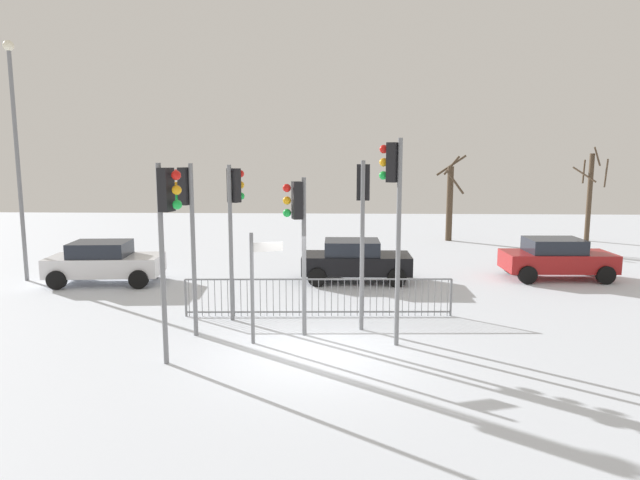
{
  "coord_description": "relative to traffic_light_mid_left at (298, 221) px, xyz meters",
  "views": [
    {
      "loc": [
        0.57,
        -12.4,
        4.51
      ],
      "look_at": [
        0.03,
        3.13,
        2.12
      ],
      "focal_mm": 31.89,
      "sensor_mm": 36.0,
      "label": 1
    }
  ],
  "objects": [
    {
      "name": "bare_tree_centre",
      "position": [
        13.8,
        15.86,
        -0.45
      ],
      "size": [
        1.86,
        1.45,
        4.81
      ],
      "color": "#473828",
      "rests_on": "ground"
    },
    {
      "name": "traffic_light_rear_right",
      "position": [
        -2.58,
        -2.04,
        0.28
      ],
      "size": [
        0.55,
        0.37,
        4.31
      ],
      "rotation": [
        0.0,
        0.0,
        4.43
      ],
      "color": "slate",
      "rests_on": "ground"
    },
    {
      "name": "car_black_near",
      "position": [
        1.56,
        6.12,
        -2.11
      ],
      "size": [
        3.81,
        1.94,
        1.47
      ],
      "rotation": [
        0.0,
        0.0,
        0.01
      ],
      "color": "black",
      "rests_on": "ground"
    },
    {
      "name": "traffic_light_foreground_left",
      "position": [
        1.6,
        0.68,
        0.29
      ],
      "size": [
        0.34,
        0.57,
        4.33
      ],
      "rotation": [
        0.0,
        0.0,
        6.18
      ],
      "color": "slate",
      "rests_on": "ground"
    },
    {
      "name": "ground_plane",
      "position": [
        0.44,
        -1.21,
        -2.88
      ],
      "size": [
        60.0,
        60.0,
        0.0
      ],
      "primitive_type": "plane",
      "color": "silver"
    },
    {
      "name": "traffic_light_foreground_right",
      "position": [
        2.25,
        -0.55,
        0.66
      ],
      "size": [
        0.51,
        0.43,
        4.84
      ],
      "rotation": [
        0.0,
        0.0,
        1.02
      ],
      "color": "slate",
      "rests_on": "ground"
    },
    {
      "name": "street_lamp",
      "position": [
        -10.14,
        5.82,
        2.04
      ],
      "size": [
        0.36,
        0.36,
        8.24
      ],
      "color": "slate",
      "rests_on": "ground"
    },
    {
      "name": "traffic_light_mid_left",
      "position": [
        0.0,
        0.0,
        0.0
      ],
      "size": [
        0.55,
        0.37,
        3.93
      ],
      "rotation": [
        0.0,
        0.0,
        1.86
      ],
      "color": "slate",
      "rests_on": "ground"
    },
    {
      "name": "direction_sign_post",
      "position": [
        -0.98,
        -0.61,
        -1.37
      ],
      "size": [
        0.76,
        0.28,
        2.67
      ],
      "rotation": [
        0.0,
        0.0,
        0.3
      ],
      "color": "slate",
      "rests_on": "ground"
    },
    {
      "name": "bare_tree_left",
      "position": [
        6.69,
        15.78,
        -0.75
      ],
      "size": [
        1.51,
        1.6,
        4.42
      ],
      "color": "#473828",
      "rests_on": "ground"
    },
    {
      "name": "traffic_light_mid_right",
      "position": [
        -2.69,
        -0.04,
        0.25
      ],
      "size": [
        0.55,
        0.37,
        4.26
      ],
      "rotation": [
        0.0,
        0.0,
        1.26
      ],
      "color": "slate",
      "rests_on": "ground"
    },
    {
      "name": "traffic_light_rear_left",
      "position": [
        -1.81,
        1.38,
        0.2
      ],
      "size": [
        0.44,
        0.49,
        4.2
      ],
      "rotation": [
        0.0,
        0.0,
        5.67
      ],
      "color": "slate",
      "rests_on": "ground"
    },
    {
      "name": "pedestrian_guard_railing",
      "position": [
        0.44,
        1.71,
        -2.33
      ],
      "size": [
        7.43,
        0.37,
        1.07
      ],
      "rotation": [
        0.0,
        0.0,
        0.04
      ],
      "color": "slate",
      "rests_on": "ground"
    },
    {
      "name": "car_white_far",
      "position": [
        -7.15,
        5.48,
        -2.11
      ],
      "size": [
        3.92,
        2.16,
        1.47
      ],
      "rotation": [
        0.0,
        0.0,
        0.07
      ],
      "color": "silver",
      "rests_on": "ground"
    },
    {
      "name": "car_red_mid",
      "position": [
        8.83,
        6.78,
        -2.11
      ],
      "size": [
        3.84,
        2.01,
        1.47
      ],
      "rotation": [
        0.0,
        0.0,
        0.03
      ],
      "color": "maroon",
      "rests_on": "ground"
    }
  ]
}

